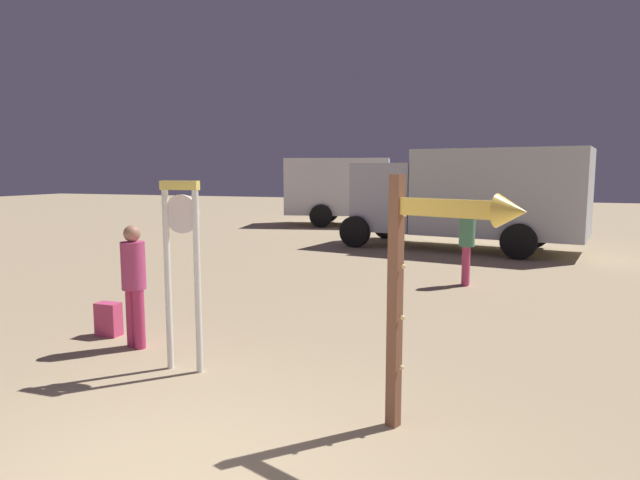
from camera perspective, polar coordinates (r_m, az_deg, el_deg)
standing_clock at (r=6.20m, az=-14.07°, el=-1.48°), size 0.46×0.11×2.11m
arrow_sign at (r=4.48m, az=12.04°, el=-2.17°), size 1.12×0.58×2.18m
person_near_clock at (r=7.25m, az=-18.68°, el=-3.92°), size 0.30×0.30×1.55m
backpack at (r=8.04m, az=-20.98°, el=-7.66°), size 0.32×0.23×0.45m
person_distant at (r=11.01m, az=14.92°, el=-0.03°), size 0.30×0.30×1.58m
box_truck_near at (r=16.11m, az=15.37°, el=4.56°), size 6.86×3.61×2.80m
box_truck_far at (r=22.69m, az=3.88°, el=5.33°), size 6.55×3.56×2.71m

